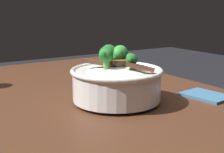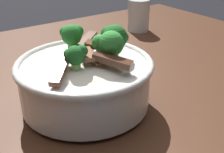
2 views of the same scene
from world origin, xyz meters
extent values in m
cube|color=#472819|center=(0.00, 0.00, 0.72)|extent=(1.34, 0.90, 0.04)
cube|color=#472819|center=(0.60, -0.38, 0.35)|extent=(0.06, 0.06, 0.70)
cylinder|color=white|center=(-0.03, -0.09, 0.74)|extent=(0.11, 0.11, 0.01)
cylinder|color=white|center=(-0.03, -0.09, 0.78)|extent=(0.23, 0.23, 0.08)
torus|color=white|center=(-0.03, -0.09, 0.82)|extent=(0.24, 0.24, 0.01)
ellipsoid|color=white|center=(-0.03, -0.09, 0.81)|extent=(0.21, 0.21, 0.06)
cube|color=brown|center=(-0.04, -0.11, 0.85)|extent=(0.04, 0.06, 0.01)
cube|color=#4C2B1E|center=(-0.01, -0.15, 0.85)|extent=(0.05, 0.07, 0.02)
cube|color=brown|center=(-0.03, -0.11, 0.84)|extent=(0.04, 0.06, 0.02)
cube|color=#563323|center=(0.00, -0.05, 0.85)|extent=(0.07, 0.06, 0.02)
cube|color=brown|center=(0.00, -0.08, 0.85)|extent=(0.05, 0.05, 0.01)
cube|color=#563323|center=(-0.09, -0.12, 0.84)|extent=(0.06, 0.07, 0.02)
cylinder|color=#5B9947|center=(-0.04, -0.06, 0.84)|extent=(0.02, 0.02, 0.03)
sphere|color=#237028|center=(-0.04, -0.06, 0.87)|extent=(0.04, 0.04, 0.04)
sphere|color=#237028|center=(-0.03, -0.06, 0.87)|extent=(0.02, 0.02, 0.02)
sphere|color=#237028|center=(-0.04, -0.05, 0.87)|extent=(0.02, 0.02, 0.02)
cylinder|color=#6BA84C|center=(0.02, -0.10, 0.84)|extent=(0.01, 0.01, 0.02)
sphere|color=#1E6023|center=(0.02, -0.10, 0.86)|extent=(0.04, 0.04, 0.04)
sphere|color=#1E6023|center=(0.04, -0.11, 0.86)|extent=(0.02, 0.02, 0.02)
sphere|color=#1E6023|center=(0.02, -0.09, 0.87)|extent=(0.03, 0.03, 0.03)
cylinder|color=#7AB256|center=(-0.06, -0.12, 0.83)|extent=(0.02, 0.02, 0.02)
sphere|color=#1E6023|center=(-0.06, -0.12, 0.85)|extent=(0.03, 0.03, 0.03)
sphere|color=#1E6023|center=(-0.05, -0.12, 0.86)|extent=(0.02, 0.02, 0.02)
sphere|color=#1E6023|center=(-0.07, -0.11, 0.86)|extent=(0.02, 0.02, 0.02)
cylinder|color=#6BA84C|center=(0.00, -0.13, 0.84)|extent=(0.02, 0.02, 0.02)
sphere|color=green|center=(0.00, -0.13, 0.86)|extent=(0.04, 0.04, 0.04)
sphere|color=green|center=(0.01, -0.12, 0.87)|extent=(0.02, 0.02, 0.02)
sphere|color=green|center=(-0.01, -0.11, 0.86)|extent=(0.03, 0.03, 0.03)
cylinder|color=#6BA84C|center=(-0.01, -0.12, 0.83)|extent=(0.02, 0.02, 0.02)
sphere|color=#2D8433|center=(-0.01, -0.12, 0.86)|extent=(0.03, 0.03, 0.03)
sphere|color=#2D8433|center=(0.01, -0.12, 0.86)|extent=(0.02, 0.02, 0.02)
sphere|color=#2D8433|center=(-0.01, -0.11, 0.86)|extent=(0.02, 0.02, 0.02)
cube|color=#386689|center=(-0.13, -0.33, 0.74)|extent=(0.14, 0.11, 0.01)
camera|label=1|loc=(-0.72, 0.36, 0.99)|focal=50.99mm
camera|label=2|loc=(-0.26, -0.50, 1.03)|focal=46.49mm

